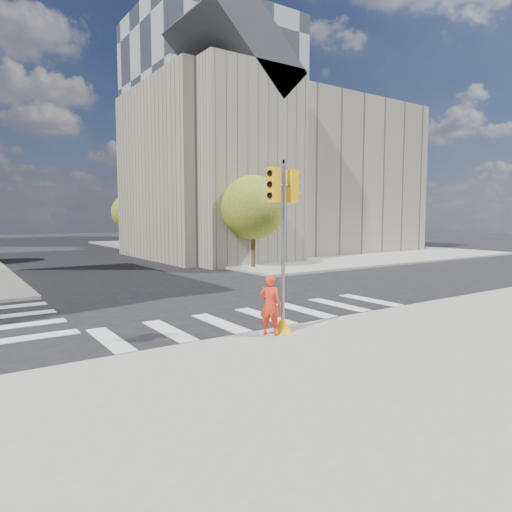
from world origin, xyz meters
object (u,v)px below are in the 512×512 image
at_px(lamp_far, 155,205).
at_px(traffic_signal, 283,260).
at_px(lamp_near, 228,201).
at_px(photographer, 270,305).

bearing_deg(lamp_far, traffic_signal, -105.91).
relative_size(lamp_near, photographer, 4.69).
height_order(lamp_near, photographer, lamp_near).
bearing_deg(lamp_near, photographer, -117.64).
height_order(lamp_far, traffic_signal, lamp_far).
xyz_separation_m(lamp_near, traffic_signal, (-9.29, -18.60, -2.32)).
bearing_deg(lamp_near, lamp_far, 90.00).
xyz_separation_m(lamp_far, traffic_signal, (-9.29, -32.60, -2.32)).
height_order(lamp_far, photographer, lamp_far).
xyz_separation_m(traffic_signal, photographer, (-0.45, 0.00, -1.24)).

